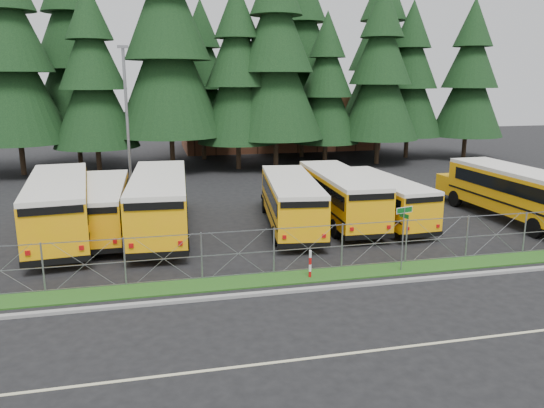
{
  "coord_description": "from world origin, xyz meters",
  "views": [
    {
      "loc": [
        -8.78,
        -21.45,
        7.97
      ],
      "look_at": [
        -2.93,
        4.0,
        1.8
      ],
      "focal_mm": 35.0,
      "sensor_mm": 36.0,
      "label": 1
    }
  ],
  "objects_px": {
    "bus_4": "(290,203)",
    "street_sign": "(404,225)",
    "bus_6": "(380,200)",
    "bus_0": "(60,208)",
    "bus_1": "(103,208)",
    "bus_2": "(160,204)",
    "bus_east": "(513,194)",
    "striped_bollard": "(310,264)",
    "bus_5": "(338,197)",
    "light_standard": "(127,117)"
  },
  "relations": [
    {
      "from": "bus_1",
      "to": "bus_5",
      "type": "height_order",
      "value": "bus_5"
    },
    {
      "from": "bus_6",
      "to": "street_sign",
      "type": "bearing_deg",
      "value": -110.86
    },
    {
      "from": "bus_0",
      "to": "light_standard",
      "type": "bearing_deg",
      "value": 65.7
    },
    {
      "from": "bus_4",
      "to": "bus_5",
      "type": "relative_size",
      "value": 0.97
    },
    {
      "from": "bus_2",
      "to": "bus_5",
      "type": "xyz_separation_m",
      "value": [
        9.98,
        0.16,
        -0.14
      ]
    },
    {
      "from": "bus_5",
      "to": "street_sign",
      "type": "bearing_deg",
      "value": -89.08
    },
    {
      "from": "striped_bollard",
      "to": "light_standard",
      "type": "distance_m",
      "value": 20.04
    },
    {
      "from": "bus_4",
      "to": "street_sign",
      "type": "relative_size",
      "value": 3.81
    },
    {
      "from": "bus_6",
      "to": "striped_bollard",
      "type": "xyz_separation_m",
      "value": [
        -6.44,
        -7.64,
        -0.69
      ]
    },
    {
      "from": "bus_4",
      "to": "light_standard",
      "type": "distance_m",
      "value": 14.13
    },
    {
      "from": "striped_bollard",
      "to": "bus_6",
      "type": "bearing_deg",
      "value": 49.87
    },
    {
      "from": "bus_1",
      "to": "bus_4",
      "type": "height_order",
      "value": "bus_4"
    },
    {
      "from": "street_sign",
      "to": "bus_1",
      "type": "bearing_deg",
      "value": 145.4
    },
    {
      "from": "bus_0",
      "to": "street_sign",
      "type": "relative_size",
      "value": 4.3
    },
    {
      "from": "bus_5",
      "to": "bus_2",
      "type": "bearing_deg",
      "value": -177.03
    },
    {
      "from": "bus_1",
      "to": "bus_4",
      "type": "bearing_deg",
      "value": -5.92
    },
    {
      "from": "bus_4",
      "to": "light_standard",
      "type": "relative_size",
      "value": 1.06
    },
    {
      "from": "bus_east",
      "to": "striped_bollard",
      "type": "height_order",
      "value": "bus_east"
    },
    {
      "from": "bus_east",
      "to": "light_standard",
      "type": "relative_size",
      "value": 1.14
    },
    {
      "from": "bus_1",
      "to": "striped_bollard",
      "type": "height_order",
      "value": "bus_1"
    },
    {
      "from": "bus_1",
      "to": "striped_bollard",
      "type": "bearing_deg",
      "value": -44.39
    },
    {
      "from": "bus_4",
      "to": "light_standard",
      "type": "xyz_separation_m",
      "value": [
        -8.73,
        10.33,
        4.1
      ]
    },
    {
      "from": "bus_1",
      "to": "bus_2",
      "type": "bearing_deg",
      "value": -10.36
    },
    {
      "from": "street_sign",
      "to": "bus_4",
      "type": "bearing_deg",
      "value": 110.46
    },
    {
      "from": "bus_2",
      "to": "bus_east",
      "type": "relative_size",
      "value": 1.04
    },
    {
      "from": "bus_1",
      "to": "bus_2",
      "type": "xyz_separation_m",
      "value": [
        2.92,
        -0.57,
        0.22
      ]
    },
    {
      "from": "bus_4",
      "to": "bus_5",
      "type": "height_order",
      "value": "bus_5"
    },
    {
      "from": "bus_5",
      "to": "street_sign",
      "type": "height_order",
      "value": "bus_5"
    },
    {
      "from": "bus_0",
      "to": "bus_1",
      "type": "distance_m",
      "value": 2.12
    },
    {
      "from": "bus_0",
      "to": "bus_1",
      "type": "xyz_separation_m",
      "value": [
        2.05,
        0.47,
        -0.22
      ]
    },
    {
      "from": "bus_east",
      "to": "striped_bollard",
      "type": "xyz_separation_m",
      "value": [
        -14.06,
        -6.27,
        -0.91
      ]
    },
    {
      "from": "bus_5",
      "to": "light_standard",
      "type": "distance_m",
      "value": 15.71
    },
    {
      "from": "bus_east",
      "to": "bus_4",
      "type": "bearing_deg",
      "value": 172.31
    },
    {
      "from": "bus_1",
      "to": "street_sign",
      "type": "height_order",
      "value": "street_sign"
    },
    {
      "from": "bus_2",
      "to": "bus_5",
      "type": "bearing_deg",
      "value": 4.13
    },
    {
      "from": "bus_4",
      "to": "light_standard",
      "type": "bearing_deg",
      "value": 137.63
    },
    {
      "from": "bus_5",
      "to": "bus_east",
      "type": "height_order",
      "value": "bus_east"
    },
    {
      "from": "bus_2",
      "to": "bus_6",
      "type": "height_order",
      "value": "bus_2"
    },
    {
      "from": "bus_east",
      "to": "striped_bollard",
      "type": "bearing_deg",
      "value": -157.88
    },
    {
      "from": "bus_4",
      "to": "bus_east",
      "type": "distance_m",
      "value": 12.95
    },
    {
      "from": "bus_6",
      "to": "street_sign",
      "type": "xyz_separation_m",
      "value": [
        -2.42,
        -7.72,
        0.74
      ]
    },
    {
      "from": "bus_1",
      "to": "street_sign",
      "type": "bearing_deg",
      "value": -33.99
    },
    {
      "from": "bus_6",
      "to": "striped_bollard",
      "type": "distance_m",
      "value": 10.02
    },
    {
      "from": "bus_0",
      "to": "bus_4",
      "type": "xyz_separation_m",
      "value": [
        11.93,
        -0.66,
        -0.18
      ]
    },
    {
      "from": "bus_1",
      "to": "bus_2",
      "type": "distance_m",
      "value": 2.98
    },
    {
      "from": "bus_1",
      "to": "bus_4",
      "type": "xyz_separation_m",
      "value": [
        9.88,
        -1.13,
        0.04
      ]
    },
    {
      "from": "bus_0",
      "to": "bus_2",
      "type": "distance_m",
      "value": 4.97
    },
    {
      "from": "bus_0",
      "to": "light_standard",
      "type": "height_order",
      "value": "light_standard"
    },
    {
      "from": "bus_1",
      "to": "striped_bollard",
      "type": "relative_size",
      "value": 8.64
    },
    {
      "from": "bus_5",
      "to": "striped_bollard",
      "type": "xyz_separation_m",
      "value": [
        -4.19,
        -8.29,
        -0.84
      ]
    }
  ]
}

